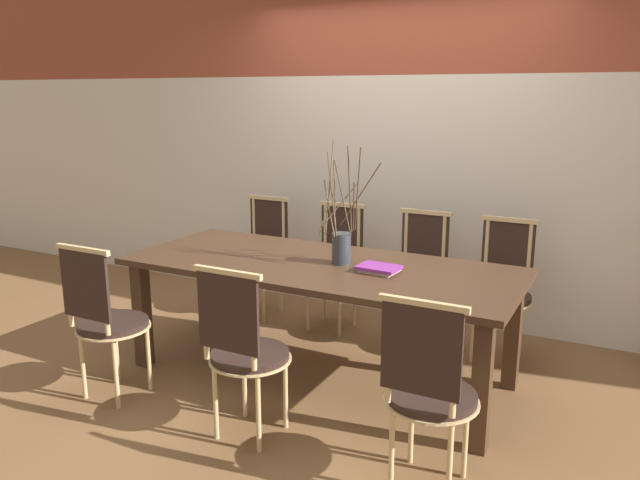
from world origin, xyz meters
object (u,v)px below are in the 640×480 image
object	(u,v)px
dining_table	(320,277)
vase_centerpiece	(341,243)
chair_near_center	(428,388)
chair_far_center	(418,274)
book_stack	(379,269)

from	to	relation	value
dining_table	vase_centerpiece	size ratio (longest dim) A/B	3.25
chair_near_center	vase_centerpiece	distance (m)	1.31
chair_far_center	book_stack	bearing A→B (deg)	92.56
dining_table	chair_far_center	xyz separation A→B (m)	(0.36, 0.85, -0.15)
chair_far_center	vase_centerpiece	xyz separation A→B (m)	(-0.24, -0.79, 0.37)
book_stack	vase_centerpiece	bearing A→B (deg)	167.08
dining_table	chair_far_center	size ratio (longest dim) A/B	2.55
chair_near_center	chair_far_center	size ratio (longest dim) A/B	1.00
book_stack	chair_near_center	bearing A→B (deg)	-54.97
chair_far_center	book_stack	size ratio (longest dim) A/B	3.85
dining_table	vase_centerpiece	xyz separation A→B (m)	(0.12, 0.05, 0.22)
chair_near_center	chair_far_center	world-z (taller)	same
dining_table	book_stack	size ratio (longest dim) A/B	9.81
chair_near_center	book_stack	xyz separation A→B (m)	(-0.59, 0.84, 0.26)
vase_centerpiece	book_stack	world-z (taller)	vase_centerpiece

